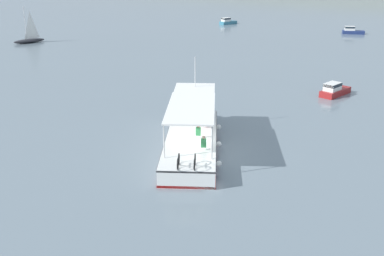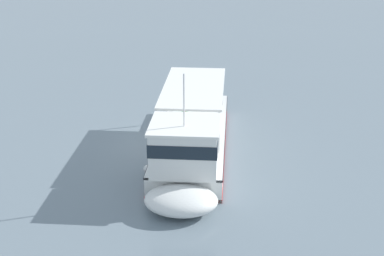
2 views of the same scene
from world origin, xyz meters
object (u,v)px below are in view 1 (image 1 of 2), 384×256
object	(u,v)px
motorboat_mid_channel	(334,90)
motorboat_horizon_east	(352,31)
motorboat_outer_anchorage	(227,21)
sailboat_far_left	(29,39)
ferry_main	(193,128)

from	to	relation	value
motorboat_mid_channel	motorboat_horizon_east	bearing A→B (deg)	104.40
motorboat_outer_anchorage	sailboat_far_left	size ratio (longest dim) A/B	0.71
motorboat_outer_anchorage	motorboat_mid_channel	xyz separation A→B (m)	(34.09, -38.49, 0.00)
ferry_main	motorboat_outer_anchorage	distance (m)	63.14
ferry_main	motorboat_outer_anchorage	bearing A→B (deg)	118.35
motorboat_mid_channel	sailboat_far_left	bearing A→B (deg)	176.99
motorboat_outer_anchorage	motorboat_mid_channel	bearing A→B (deg)	-48.47
ferry_main	sailboat_far_left	world-z (taller)	sailboat_far_left
motorboat_horizon_east	motorboat_mid_channel	size ratio (longest dim) A/B	1.01
motorboat_mid_channel	motorboat_outer_anchorage	bearing A→B (deg)	131.53
motorboat_outer_anchorage	motorboat_horizon_east	size ratio (longest dim) A/B	1.00
motorboat_outer_anchorage	ferry_main	bearing A→B (deg)	-61.65
motorboat_outer_anchorage	sailboat_far_left	bearing A→B (deg)	-110.67
motorboat_outer_anchorage	motorboat_horizon_east	distance (m)	23.97
ferry_main	sailboat_far_left	bearing A→B (deg)	155.79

